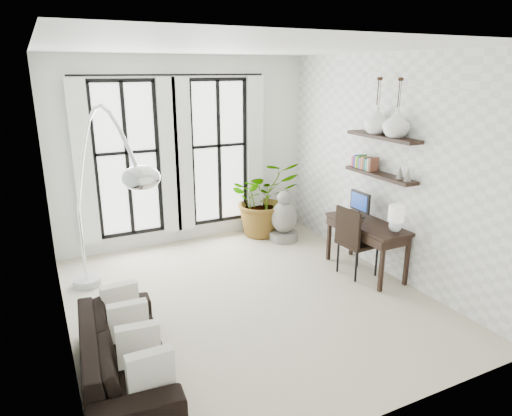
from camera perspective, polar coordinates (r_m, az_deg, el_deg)
floor at (r=6.28m, az=-1.01°, el=-11.21°), size 5.00×5.00×0.00m
ceiling at (r=5.54m, az=-1.19°, el=19.38°), size 5.00×5.00×0.00m
wall_left at (r=5.20m, az=-24.15°, el=0.20°), size 0.00×5.00×5.00m
wall_right at (r=6.94m, az=16.03°, el=4.95°), size 0.00×5.00×5.00m
wall_back at (r=7.99m, az=-8.81°, el=6.93°), size 4.50×0.00×4.50m
windows at (r=7.87m, az=-10.03°, el=6.42°), size 3.26×0.13×2.65m
wall_shelves at (r=6.84m, az=15.13°, el=5.94°), size 0.25×1.30×0.60m
sofa at (r=4.88m, az=-16.11°, el=-16.99°), size 0.95×2.08×0.59m
throw_pillows at (r=4.78m, az=-15.10°, el=-14.74°), size 0.40×1.52×0.40m
plant at (r=8.36m, az=0.91°, el=1.31°), size 1.39×1.24×1.42m
desk at (r=6.92m, az=13.94°, el=-2.34°), size 0.57×1.34×1.19m
desk_chair at (r=6.85m, az=12.10°, el=-3.64°), size 0.54×0.54×1.05m
arc_lamp at (r=5.36m, az=-18.95°, el=6.10°), size 0.77×2.67×2.62m
buddha at (r=8.17m, az=3.51°, el=-1.47°), size 0.51×0.51×0.92m
vase_a at (r=6.55m, az=17.17°, el=10.09°), size 0.37×0.37×0.38m
vase_b at (r=6.84m, az=14.87°, el=10.54°), size 0.37×0.37×0.38m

